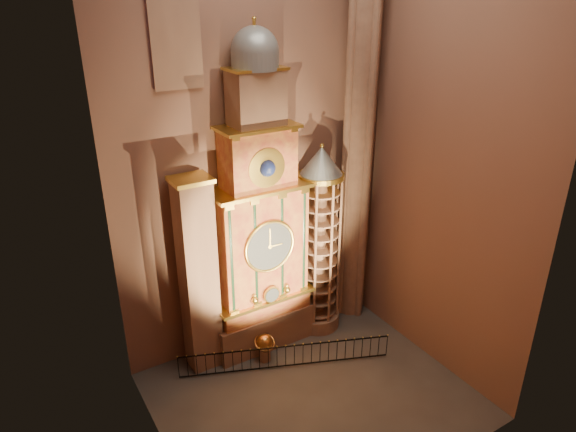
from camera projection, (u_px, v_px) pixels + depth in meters
floor at (312, 396)px, 24.58m from camera, size 14.00×14.00×0.00m
wall_back at (247, 144)px, 24.82m from camera, size 22.00×0.00×22.00m
wall_left at (142, 217)px, 16.79m from camera, size 0.00×22.00×22.00m
wall_right at (444, 152)px, 23.49m from camera, size 0.00×22.00×22.00m
astronomical_clock at (260, 232)px, 25.75m from camera, size 5.60×2.41×16.70m
portrait_tower at (198, 276)px, 24.76m from camera, size 1.80×1.60×10.20m
stair_turret at (319, 243)px, 27.79m from camera, size 2.50×2.50×10.80m
gothic_pier at (359, 131)px, 26.96m from camera, size 2.04×2.04×22.00m
stained_glass_window at (175, 25)px, 21.00m from camera, size 2.20×0.14×5.20m
celestial_globe at (265, 345)px, 26.60m from camera, size 1.08×1.02×1.56m
iron_railing at (286, 356)px, 26.14m from camera, size 9.97×4.13×1.28m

